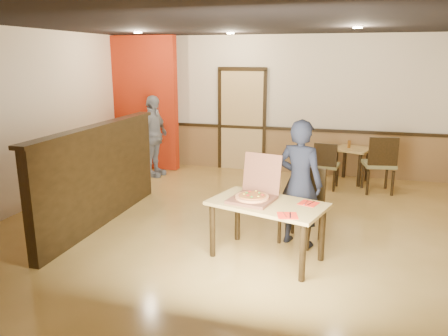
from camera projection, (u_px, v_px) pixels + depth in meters
The scene contains 24 objects.
floor at pixel (239, 232), 6.06m from camera, with size 7.00×7.00×0.00m, color tan.
ceiling at pixel (241, 20), 5.37m from camera, with size 7.00×7.00×0.00m, color black.
wall_back at pixel (280, 105), 8.98m from camera, with size 7.00×7.00×0.00m, color beige.
wall_left at pixel (17, 122), 6.64m from camera, with size 7.00×7.00×0.00m, color beige.
wainscot_back at pixel (279, 150), 9.18m from camera, with size 7.00×0.04×0.90m, color brown.
chair_rail_back at pixel (279, 128), 9.05m from camera, with size 7.00×0.06×0.06m, color black.
back_door at pixel (242, 121), 9.24m from camera, with size 0.90×0.06×2.10m, color tan.
booth_partition at pixel (100, 174), 6.22m from camera, with size 0.20×3.10×1.44m.
red_accent_panel at pixel (141, 103), 9.28m from camera, with size 1.60×0.20×2.78m, color #9E220B.
spot_a at pixel (138, 32), 7.66m from camera, with size 0.14×0.14×0.02m, color #FFEAB2.
spot_b at pixel (231, 33), 7.91m from camera, with size 0.14×0.14×0.02m, color #FFEAB2.
spot_c at pixel (358, 27), 6.40m from camera, with size 0.14×0.14×0.02m, color #FFEAB2.
main_table at pixel (267, 211), 5.13m from camera, with size 1.48×1.09×0.71m.
diner_chair at pixel (303, 202), 5.68m from camera, with size 0.61×0.61×0.97m.
side_chair_left at pixel (326, 164), 7.94m from camera, with size 0.48×0.48×0.87m.
side_chair_right at pixel (380, 162), 7.66m from camera, with size 0.60×0.60×1.04m.
side_table at pixel (352, 157), 8.39m from camera, with size 0.80×0.80×0.67m.
diner at pixel (300, 183), 5.49m from camera, with size 0.60×0.39×1.63m, color black.
passerby at pixel (153, 136), 8.74m from camera, with size 0.96×0.40×1.63m, color gray.
pizza_box at pixel (254, 195), 5.19m from camera, with size 0.59×0.66×0.51m.
pizza at pixel (252, 197), 5.15m from camera, with size 0.40×0.40×0.03m, color #F09D57.
napkin_near at pixel (287, 215), 4.68m from camera, with size 0.26×0.26×0.01m.
napkin_far at pixel (308, 203), 5.07m from camera, with size 0.26×0.26×0.01m.
condiment at pixel (349, 144), 8.35m from camera, with size 0.06×0.06×0.14m, color brown.
Camera 1 is at (1.35, -5.49, 2.36)m, focal length 35.00 mm.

